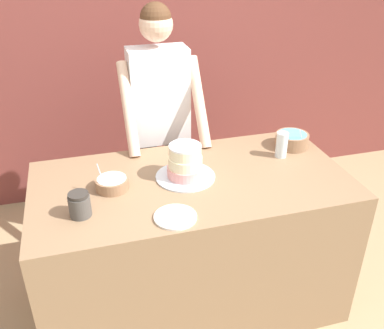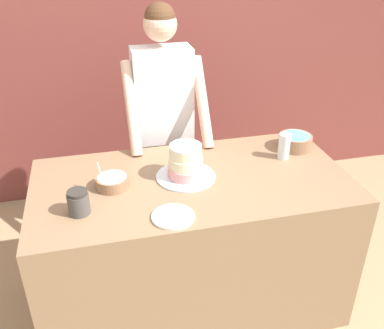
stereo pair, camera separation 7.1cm
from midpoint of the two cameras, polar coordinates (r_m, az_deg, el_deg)
The scene contains 9 objects.
wall_back at distance 3.63m, azimuth -5.27°, elevation 15.52°, with size 10.00×0.05×2.60m.
counter at distance 2.65m, azimuth 0.80°, elevation -10.47°, with size 1.76×0.90×0.91m.
person_baker at distance 2.91m, azimuth -3.14°, elevation 7.44°, with size 0.53×0.48×1.76m.
cake at distance 2.36m, azimuth 0.02°, elevation 0.10°, with size 0.33×0.33×0.20m.
frosting_bowl_blue at distance 2.79m, azimuth 14.32°, elevation 3.02°, with size 0.21×0.21×0.15m.
frosting_bowl_white at distance 2.33m, azimuth -9.72°, elevation -2.24°, with size 0.18×0.18×0.17m.
drinking_glass at distance 2.64m, azimuth 12.95°, elevation 2.40°, with size 0.07×0.07×0.16m.
ceramic_plate at distance 2.08m, azimuth -1.55°, elevation -6.97°, with size 0.21×0.21×0.01m.
stoneware_jar at distance 2.14m, azimuth -13.98°, elevation -4.93°, with size 0.11×0.11×0.13m.
Camera 2 is at (-0.48, -1.54, 2.14)m, focal length 40.00 mm.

